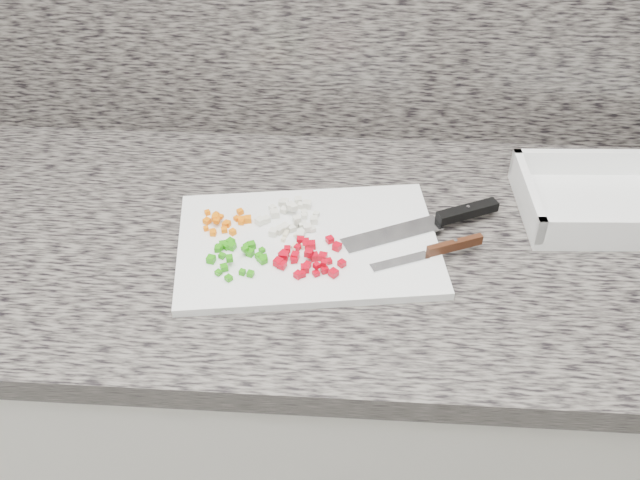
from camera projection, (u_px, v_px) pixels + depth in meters
The scene contains 11 objects.
cabinet at pixel (318, 411), 1.45m from camera, with size 3.92×0.62×0.86m, color white.
countertop at pixel (317, 244), 1.15m from camera, with size 3.96×0.64×0.04m, color #615C56.
cutting_board at pixel (308, 244), 1.11m from camera, with size 0.40×0.27×0.01m, color white.
carrot_pile at pixel (225, 222), 1.13m from camera, with size 0.08×0.07×0.02m.
onion_pile at pixel (291, 217), 1.14m from camera, with size 0.10×0.10×0.02m.
green_pepper_pile at pixel (237, 255), 1.07m from camera, with size 0.09×0.09×0.02m.
red_pepper_pile at pixel (307, 258), 1.07m from camera, with size 0.11×0.10×0.02m.
garlic_pile at pixel (294, 241), 1.10m from camera, with size 0.04×0.04×0.01m.
chef_knife at pixel (442, 219), 1.14m from camera, with size 0.26×0.14×0.02m.
paring_knife at pixel (441, 249), 1.08m from camera, with size 0.17×0.09×0.02m.
tray at pixel (606, 202), 1.17m from camera, with size 0.29×0.22×0.06m.
Camera 1 is at (0.06, 0.57, 1.63)m, focal length 40.00 mm.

